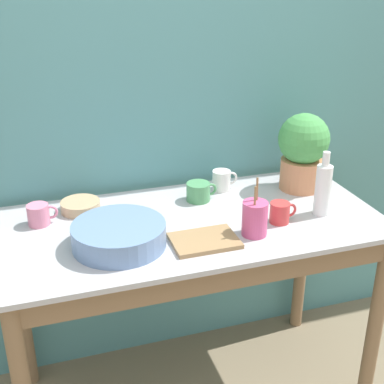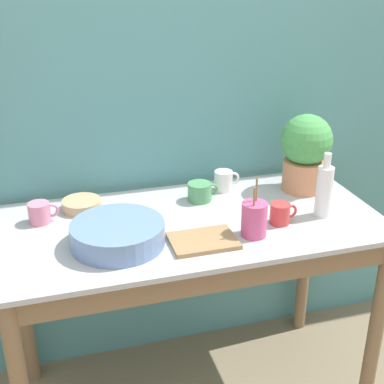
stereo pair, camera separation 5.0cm
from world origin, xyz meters
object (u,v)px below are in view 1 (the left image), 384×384
Objects in this scene: mug_white at (222,180)px; utensil_cup at (255,218)px; potted_plant at (303,150)px; bowl_small_tan at (80,206)px; bowl_wash_large at (119,235)px; mug_green at (199,192)px; mug_red at (280,212)px; mug_pink at (39,215)px; tray_board at (204,241)px; bottle_tall at (323,189)px.

mug_white is 0.41m from utensil_cup.
bowl_small_tan is (-0.93, 0.07, -0.16)m from potted_plant.
utensil_cup reaches higher than bowl_wash_large.
mug_red is at bearing -50.71° from mug_green.
mug_red is at bearing -130.71° from potted_plant.
mug_pink is 0.18m from bowl_small_tan.
mug_white is 0.72× the size of bowl_small_tan.
mug_pink is (-0.25, 0.25, -0.00)m from bowl_wash_large.
tray_board is (-0.22, -0.41, -0.04)m from mug_white.
tray_board is (-0.19, -0.00, -0.06)m from utensil_cup.
tray_board is (-0.51, -0.08, -0.10)m from bottle_tall.
bowl_wash_large is 1.53× the size of utensil_cup.
potted_plant reaches higher than mug_green.
mug_red reaches higher than bowl_small_tan.
bowl_small_tan is at bearing 106.18° from bowl_wash_large.
mug_pink and mug_red have the same top height.
potted_plant is at bearing 49.29° from mug_red.
potted_plant is at bearing -2.03° from mug_green.
potted_plant is 0.26m from bottle_tall.
mug_pink is at bearing 149.25° from tray_board.
mug_pink is (-1.05, 0.24, -0.07)m from bottle_tall.
bottle_tall is at bearing -13.15° from mug_pink.
utensil_cup is at bearing -137.99° from potted_plant.
mug_red is 0.69× the size of bowl_small_tan.
bowl_small_tan is 0.67× the size of tray_board.
mug_white reaches higher than mug_pink.
mug_white is 0.37m from mug_red.
mug_white is (-0.33, 0.09, -0.13)m from potted_plant.
bowl_wash_large is at bearing -179.55° from bottle_tall.
potted_plant is 1.42× the size of tray_board.
mug_red is (-0.18, -0.01, -0.07)m from bottle_tall.
potted_plant is 1.29× the size of bottle_tall.
bowl_wash_large is at bearing -146.12° from mug_white.
mug_white is at bearing 33.88° from bowl_wash_large.
mug_white is 0.47m from tray_board.
potted_plant is 0.66m from tray_board.
mug_green is 0.36m from utensil_cup.
mug_white reaches higher than bowl_wash_large.
bowl_small_tan is (-0.60, -0.02, -0.02)m from mug_white.
utensil_cup reaches higher than bowl_small_tan.
mug_pink is (-0.77, -0.09, -0.00)m from mug_white.
tray_board is at bearing -118.28° from mug_white.
potted_plant is 0.50m from utensil_cup.
tray_board is at bearing -179.19° from utensil_cup.
bowl_wash_large is at bearing 171.86° from utensil_cup.
bottle_tall is 2.29× the size of mug_white.
utensil_cup is at bearing -23.57° from mug_pink.
mug_pink is at bearing -173.13° from mug_white.
mug_green is 0.48m from bowl_small_tan.
potted_plant is 0.37m from mug_red.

